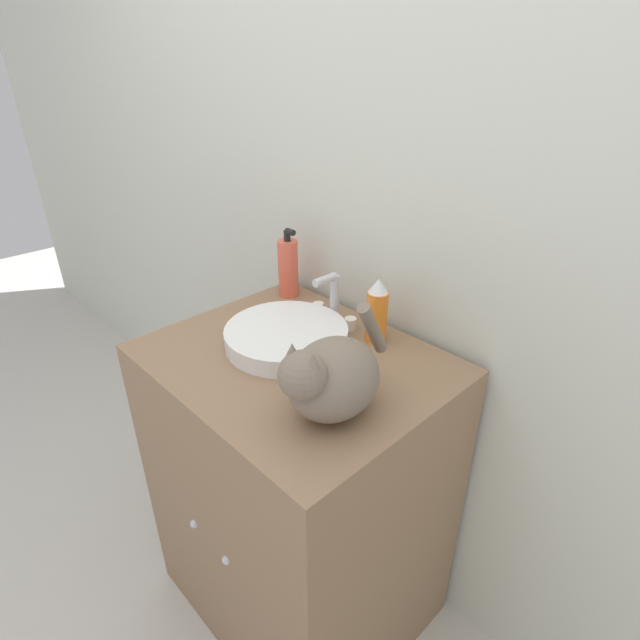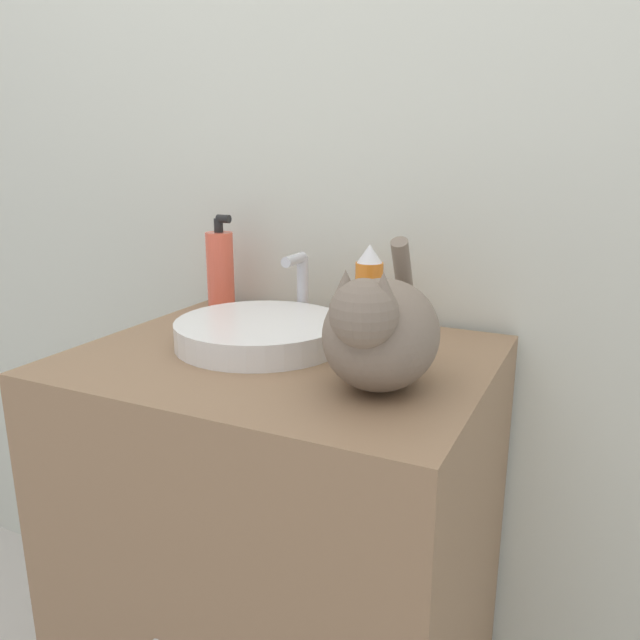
# 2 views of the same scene
# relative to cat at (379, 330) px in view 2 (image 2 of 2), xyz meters

# --- Properties ---
(wall_back) EXTENTS (6.00, 0.05, 2.50)m
(wall_back) POSITION_rel_cat_xyz_m (-0.21, 0.43, 0.25)
(wall_back) COLOR silver
(wall_back) RESTS_ON ground_plane
(vanity_cabinet) EXTENTS (0.72, 0.60, 0.91)m
(vanity_cabinet) POSITION_rel_cat_xyz_m (-0.21, 0.09, -0.55)
(vanity_cabinet) COLOR #8C6B4C
(vanity_cabinet) RESTS_ON ground_plane
(sink_basin) EXTENTS (0.31, 0.31, 0.05)m
(sink_basin) POSITION_rel_cat_xyz_m (-0.27, 0.12, -0.07)
(sink_basin) COLOR white
(sink_basin) RESTS_ON vanity_cabinet
(faucet) EXTENTS (0.16, 0.09, 0.15)m
(faucet) POSITION_rel_cat_xyz_m (-0.27, 0.28, -0.03)
(faucet) COLOR silver
(faucet) RESTS_ON vanity_cabinet
(cat) EXTENTS (0.18, 0.31, 0.22)m
(cat) POSITION_rel_cat_xyz_m (0.00, 0.00, 0.00)
(cat) COLOR #7A6B5B
(cat) RESTS_ON vanity_cabinet
(soap_bottle) EXTENTS (0.06, 0.06, 0.21)m
(soap_bottle) POSITION_rel_cat_xyz_m (-0.49, 0.31, -0.00)
(soap_bottle) COLOR #EF6047
(soap_bottle) RESTS_ON vanity_cabinet
(spray_bottle) EXTENTS (0.05, 0.05, 0.17)m
(spray_bottle) POSITION_rel_cat_xyz_m (-0.13, 0.30, -0.01)
(spray_bottle) COLOR orange
(spray_bottle) RESTS_ON vanity_cabinet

